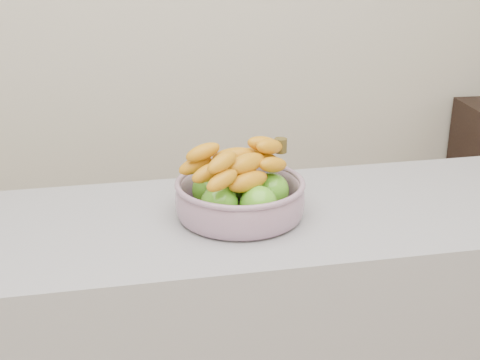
{
  "coord_description": "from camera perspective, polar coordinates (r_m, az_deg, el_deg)",
  "views": [
    {
      "loc": [
        -0.24,
        -0.99,
        1.63
      ],
      "look_at": [
        0.07,
        0.57,
        1.0
      ],
      "focal_mm": 50.0,
      "sensor_mm": 36.0,
      "label": 1
    }
  ],
  "objects": [
    {
      "name": "fruit_bowl",
      "position": [
        1.72,
        -0.02,
        -1.16
      ],
      "size": [
        0.34,
        0.34,
        0.19
      ],
      "rotation": [
        0.0,
        0.0,
        0.39
      ],
      "color": "#A5AFC6",
      "rests_on": "counter"
    }
  ]
}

